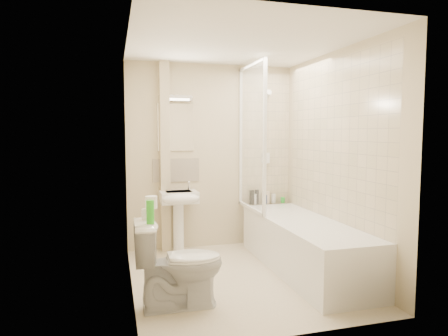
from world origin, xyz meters
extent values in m
plane|color=beige|center=(0.00, 0.00, 0.00)|extent=(2.50, 2.50, 0.00)
cube|color=beige|center=(0.00, 1.25, 1.20)|extent=(2.20, 0.02, 2.40)
cube|color=beige|center=(-1.10, 0.00, 1.20)|extent=(0.02, 2.50, 2.40)
cube|color=beige|center=(1.10, 0.00, 1.20)|extent=(0.02, 2.50, 2.40)
cube|color=white|center=(0.00, 0.00, 2.40)|extent=(2.20, 2.50, 0.02)
cube|color=beige|center=(0.75, 1.24, 1.42)|extent=(0.70, 0.01, 1.75)
cube|color=beige|center=(1.09, 0.04, 1.42)|extent=(0.01, 2.10, 1.75)
cube|color=beige|center=(-0.62, 1.19, 1.20)|extent=(0.12, 0.12, 2.40)
cube|color=beige|center=(-0.47, 1.24, 1.03)|extent=(0.60, 0.02, 0.30)
cube|color=white|center=(-0.47, 1.24, 1.58)|extent=(0.46, 0.01, 0.60)
cube|color=silver|center=(-0.47, 1.22, 1.95)|extent=(0.42, 0.07, 0.07)
cube|color=white|center=(0.75, 0.04, 0.28)|extent=(0.70, 2.10, 0.55)
cube|color=white|center=(0.75, 0.04, 0.49)|extent=(0.56, 1.96, 0.05)
cube|color=white|center=(0.40, 0.80, 1.45)|extent=(0.01, 0.90, 1.80)
cube|color=white|center=(0.40, 1.23, 1.45)|extent=(0.04, 0.04, 1.80)
cube|color=white|center=(0.40, 0.35, 1.45)|extent=(0.04, 0.04, 1.80)
cube|color=white|center=(0.40, 0.80, 2.33)|extent=(0.04, 0.90, 0.04)
cube|color=white|center=(0.40, 0.80, 0.57)|extent=(0.04, 0.90, 0.03)
cylinder|color=white|center=(0.75, 1.22, 1.55)|extent=(0.02, 0.02, 0.90)
cylinder|color=white|center=(0.75, 1.22, 1.10)|extent=(0.05, 0.05, 0.02)
cylinder|color=white|center=(0.75, 1.22, 2.00)|extent=(0.05, 0.05, 0.02)
cylinder|color=white|center=(0.75, 1.15, 2.03)|extent=(0.08, 0.11, 0.11)
cube|color=white|center=(0.75, 1.21, 1.17)|extent=(0.10, 0.05, 0.14)
cylinder|color=white|center=(0.73, 1.19, 1.60)|extent=(0.01, 0.13, 0.84)
cylinder|color=white|center=(-0.47, 1.08, 0.31)|extent=(0.13, 0.13, 0.62)
cube|color=white|center=(-0.47, 1.05, 0.71)|extent=(0.46, 0.36, 0.14)
ellipsoid|color=white|center=(-0.47, 0.88, 0.71)|extent=(0.46, 0.20, 0.14)
cube|color=silver|center=(-0.47, 1.05, 0.76)|extent=(0.32, 0.23, 0.04)
cylinder|color=white|center=(-0.62, 1.16, 0.83)|extent=(0.03, 0.03, 0.10)
cylinder|color=white|center=(-0.32, 1.16, 0.83)|extent=(0.03, 0.03, 0.10)
sphere|color=white|center=(-0.62, 1.16, 0.88)|extent=(0.04, 0.04, 0.04)
sphere|color=white|center=(-0.32, 1.16, 0.88)|extent=(0.04, 0.04, 0.04)
cylinder|color=black|center=(0.54, 1.16, 0.65)|extent=(0.07, 0.07, 0.19)
cylinder|color=white|center=(0.59, 1.16, 0.62)|extent=(0.05, 0.05, 0.14)
cylinder|color=black|center=(0.61, 1.16, 0.65)|extent=(0.05, 0.05, 0.20)
cylinder|color=navy|center=(0.73, 1.16, 0.61)|extent=(0.06, 0.06, 0.12)
cylinder|color=beige|center=(0.77, 1.16, 0.63)|extent=(0.05, 0.05, 0.17)
cylinder|color=silver|center=(0.85, 1.16, 0.61)|extent=(0.06, 0.06, 0.13)
cylinder|color=green|center=(0.99, 1.16, 0.59)|extent=(0.06, 0.06, 0.08)
imported|color=white|center=(-0.72, -0.52, 0.38)|extent=(0.47, 0.77, 0.77)
cylinder|color=white|center=(-0.97, -0.43, 0.81)|extent=(0.10, 0.10, 0.09)
cylinder|color=white|center=(-0.94, -0.41, 0.91)|extent=(0.10, 0.10, 0.11)
cylinder|color=green|center=(-0.97, -0.61, 0.86)|extent=(0.06, 0.06, 0.19)
camera|label=1|loc=(-1.24, -3.86, 1.51)|focal=32.00mm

